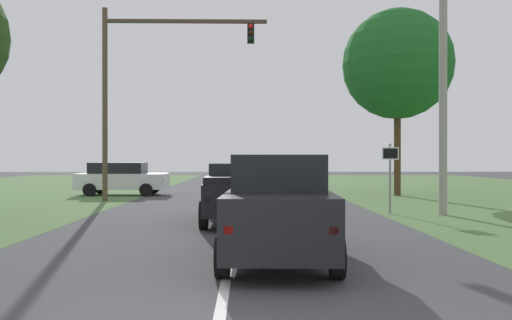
% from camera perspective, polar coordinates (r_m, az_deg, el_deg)
% --- Properties ---
extents(ground_plane, '(120.00, 120.00, 0.00)m').
position_cam_1_polar(ground_plane, '(16.06, -2.26, -6.91)').
color(ground_plane, '#424244').
extents(red_suv_near, '(2.28, 5.02, 2.05)m').
position_cam_1_polar(red_suv_near, '(10.11, 2.47, -5.02)').
color(red_suv_near, black).
rests_on(red_suv_near, ground_plane).
extents(pickup_truck_lead, '(2.23, 5.13, 1.83)m').
position_cam_1_polar(pickup_truck_lead, '(15.85, -1.90, -3.52)').
color(pickup_truck_lead, black).
rests_on(pickup_truck_lead, ground_plane).
extents(traffic_light, '(7.63, 0.40, 8.95)m').
position_cam_1_polar(traffic_light, '(24.64, -12.33, 9.18)').
color(traffic_light, brown).
rests_on(traffic_light, ground_plane).
extents(keep_moving_sign, '(0.60, 0.09, 2.51)m').
position_cam_1_polar(keep_moving_sign, '(18.95, 14.68, -0.97)').
color(keep_moving_sign, gray).
rests_on(keep_moving_sign, ground_plane).
extents(oak_tree_right, '(5.85, 5.85, 9.94)m').
position_cam_1_polar(oak_tree_right, '(28.85, 15.43, 10.18)').
color(oak_tree_right, '#4C351E').
rests_on(oak_tree_right, ground_plane).
extents(crossing_suv_far, '(4.79, 2.22, 1.76)m').
position_cam_1_polar(crossing_suv_far, '(28.70, -14.71, -1.95)').
color(crossing_suv_far, silver).
rests_on(crossing_suv_far, ground_plane).
extents(utility_pole_right, '(0.28, 0.28, 9.85)m').
position_cam_1_polar(utility_pole_right, '(19.35, 20.06, 8.91)').
color(utility_pole_right, '#9E998E').
rests_on(utility_pole_right, ground_plane).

